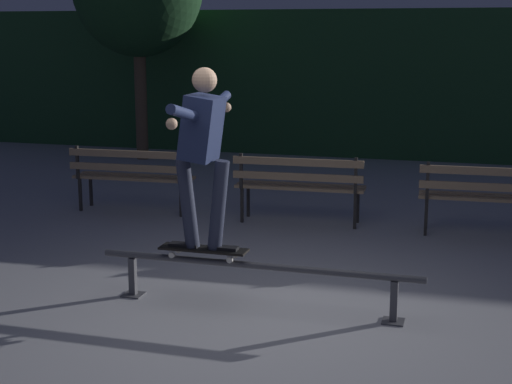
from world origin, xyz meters
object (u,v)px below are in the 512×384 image
grind_rail (257,272)px  park_bench_left_center (299,182)px  skateboard (204,250)px  skateboarder (202,143)px  park_bench_right_center (490,192)px  park_bench_leftmost (131,172)px

grind_rail → park_bench_left_center: park_bench_left_center is taller
skateboard → skateboarder: size_ratio=0.50×
skateboarder → park_bench_left_center: skateboarder is taller
skateboarder → park_bench_right_center: 3.92m
grind_rail → park_bench_right_center: (1.92, 2.97, 0.22)m
skateboard → park_bench_left_center: park_bench_left_center is taller
park_bench_leftmost → park_bench_right_center: size_ratio=1.00×
park_bench_leftmost → park_bench_left_center: (2.25, 0.00, 0.00)m
grind_rail → park_bench_right_center: park_bench_right_center is taller
grind_rail → skateboard: bearing=180.0°
grind_rail → skateboarder: skateboarder is taller
grind_rail → park_bench_leftmost: 3.94m
skateboard → park_bench_leftmost: park_bench_leftmost is taller
skateboarder → park_bench_right_center: skateboarder is taller
skateboard → park_bench_right_center: (2.41, 2.97, 0.05)m
skateboarder → park_bench_left_center: size_ratio=0.96×
grind_rail → park_bench_left_center: (-0.32, 2.97, 0.22)m
park_bench_left_center → park_bench_right_center: bearing=0.0°
park_bench_left_center → skateboarder: bearing=-93.0°
park_bench_leftmost → park_bench_right_center: (4.50, 0.00, 0.00)m
park_bench_leftmost → park_bench_left_center: 2.25m
skateboarder → park_bench_leftmost: skateboarder is taller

